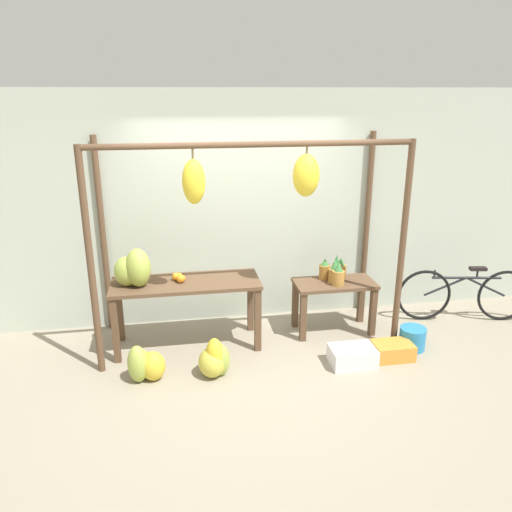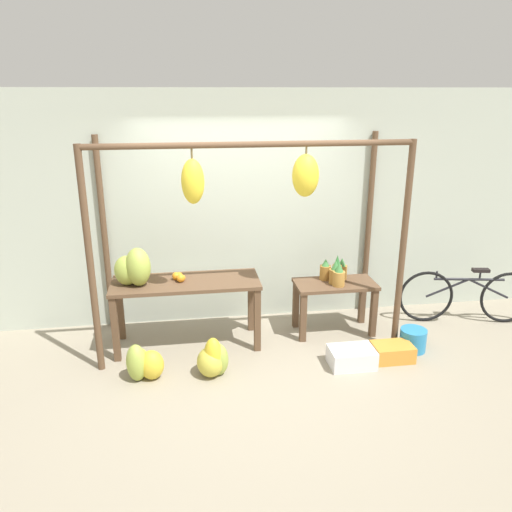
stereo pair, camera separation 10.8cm
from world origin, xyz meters
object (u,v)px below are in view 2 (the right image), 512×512
orange_pile (179,277)px  banana_pile_ground_left (143,363)px  parked_bicycle (467,296)px  blue_bucket (413,340)px  fruit_crate_white (352,357)px  fruit_crate_purple (392,352)px  pineapple_cluster (336,272)px  banana_pile_on_table (134,268)px  banana_pile_ground_right (213,360)px

orange_pile → banana_pile_ground_left: (-0.40, -0.68, -0.65)m
parked_bicycle → blue_bucket: bearing=-148.6°
fruit_crate_white → fruit_crate_purple: (0.48, 0.06, -0.01)m
orange_pile → pineapple_cluster: (1.81, 0.07, -0.07)m
banana_pile_on_table → orange_pile: banana_pile_on_table is taller
pineapple_cluster → blue_bucket: (0.74, -0.60, -0.62)m
fruit_crate_white → fruit_crate_purple: bearing=6.8°
blue_bucket → parked_bicycle: bearing=31.4°
banana_pile_on_table → banana_pile_ground_left: size_ratio=1.08×
banana_pile_ground_left → parked_bicycle: 3.98m
blue_bucket → pineapple_cluster: bearing=140.9°
banana_pile_ground_right → fruit_crate_purple: 1.93m
banana_pile_ground_left → blue_bucket: banana_pile_ground_left is taller
blue_bucket → banana_pile_ground_left: bearing=-177.0°
banana_pile_on_table → banana_pile_ground_right: 1.29m
orange_pile → fruit_crate_white: 2.05m
parked_bicycle → fruit_crate_purple: size_ratio=3.86×
blue_bucket → fruit_crate_purple: bearing=-152.0°
banana_pile_ground_left → banana_pile_ground_right: banana_pile_ground_right is taller
orange_pile → pineapple_cluster: size_ratio=0.56×
banana_pile_on_table → parked_bicycle: banana_pile_on_table is taller
pineapple_cluster → blue_bucket: pineapple_cluster is taller
banana_pile_on_table → blue_bucket: size_ratio=1.57×
pineapple_cluster → fruit_crate_white: (-0.05, -0.82, -0.65)m
banana_pile_ground_left → blue_bucket: (2.94, 0.15, -0.05)m
banana_pile_on_table → blue_bucket: banana_pile_on_table is taller
banana_pile_on_table → blue_bucket: bearing=-8.8°
banana_pile_on_table → pineapple_cluster: 2.29m
fruit_crate_white → blue_bucket: size_ratio=1.63×
banana_pile_ground_left → banana_pile_ground_right: bearing=-2.4°
pineapple_cluster → fruit_crate_white: pineapple_cluster is taller
fruit_crate_purple → banana_pile_ground_right: bearing=-179.5°
banana_pile_on_table → banana_pile_ground_left: 1.01m
banana_pile_on_table → fruit_crate_purple: 2.92m
orange_pile → banana_pile_ground_left: bearing=-120.1°
fruit_crate_white → blue_bucket: (0.78, 0.22, 0.03)m
banana_pile_ground_right → blue_bucket: (2.24, 0.18, -0.04)m
orange_pile → fruit_crate_purple: (2.24, -0.70, -0.73)m
orange_pile → fruit_crate_purple: 2.45m
banana_pile_on_table → banana_pile_ground_right: bearing=-39.7°
banana_pile_ground_right → fruit_crate_white: (1.46, -0.04, -0.07)m
banana_pile_ground_left → banana_pile_on_table: bearing=97.1°
blue_bucket → fruit_crate_purple: (-0.31, -0.16, -0.04)m
blue_bucket → fruit_crate_purple: size_ratio=0.68×
banana_pile_ground_right → fruit_crate_purple: bearing=0.5°
banana_pile_on_table → fruit_crate_purple: size_ratio=1.07×
pineapple_cluster → fruit_crate_purple: pineapple_cluster is taller
banana_pile_on_table → pineapple_cluster: size_ratio=1.29×
fruit_crate_white → fruit_crate_purple: fruit_crate_white is taller
blue_bucket → parked_bicycle: 1.15m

